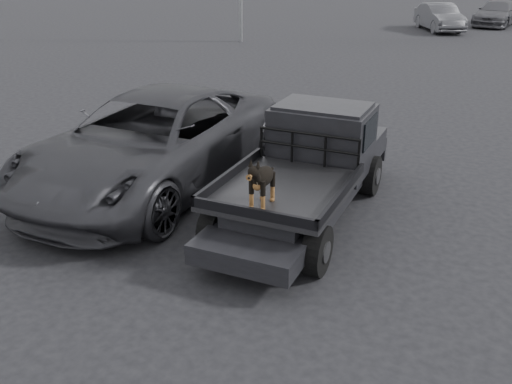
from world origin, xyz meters
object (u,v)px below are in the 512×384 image
at_px(parked_suv, 153,142).
at_px(distant_car_a, 439,17).
at_px(flatbed_ute, 303,193).
at_px(distant_car_b, 497,13).
at_px(dog, 262,181).

relative_size(parked_suv, distant_car_a, 1.47).
xyz_separation_m(flatbed_ute, distant_car_a, (-1.20, 25.73, 0.27)).
bearing_deg(distant_car_a, distant_car_b, 25.92).
bearing_deg(parked_suv, dog, -29.71).
bearing_deg(distant_car_b, parked_suv, -89.46).
relative_size(dog, parked_suv, 0.11).
distance_m(parked_suv, distant_car_a, 25.64).
distance_m(flatbed_ute, parked_suv, 3.20).
height_order(dog, parked_suv, parked_suv).
height_order(flatbed_ute, distant_car_a, distant_car_a).
bearing_deg(flatbed_ute, distant_car_a, 92.68).
bearing_deg(parked_suv, flatbed_ute, -2.33).
height_order(flatbed_ute, distant_car_b, distant_car_b).
bearing_deg(distant_car_a, dog, -114.79).
xyz_separation_m(dog, distant_car_b, (1.67, 31.14, -0.58)).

